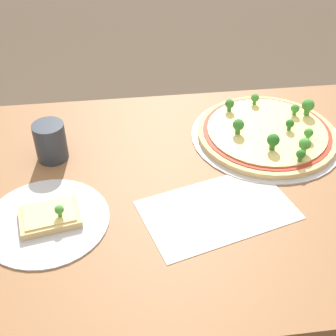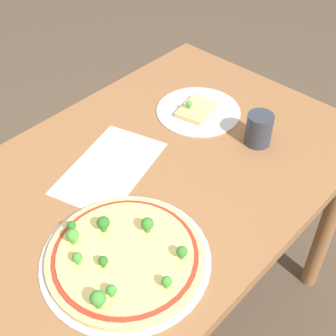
{
  "view_description": "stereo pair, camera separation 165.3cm",
  "coord_description": "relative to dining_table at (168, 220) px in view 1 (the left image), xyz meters",
  "views": [
    {
      "loc": [
        -0.1,
        -0.8,
        1.48
      ],
      "look_at": [
        0.0,
        0.04,
        0.79
      ],
      "focal_mm": 50.0,
      "sensor_mm": 36.0,
      "label": 1
    },
    {
      "loc": [
        0.67,
        0.65,
        1.64
      ],
      "look_at": [
        0.0,
        0.04,
        0.79
      ],
      "focal_mm": 50.0,
      "sensor_mm": 36.0,
      "label": 2
    }
  ],
  "objects": [
    {
      "name": "paper_menu",
      "position": [
        0.1,
        -0.09,
        0.11
      ],
      "size": [
        0.36,
        0.27,
        0.0
      ],
      "primitive_type": "cube",
      "rotation": [
        0.0,
        0.0,
        0.28
      ],
      "color": "silver",
      "rests_on": "dining_table"
    },
    {
      "name": "pizza_tray_slice",
      "position": [
        -0.26,
        -0.08,
        0.12
      ],
      "size": [
        0.26,
        0.26,
        0.05
      ],
      "color": "#B7B7BC",
      "rests_on": "dining_table"
    },
    {
      "name": "drinking_cup",
      "position": [
        -0.27,
        0.14,
        0.16
      ],
      "size": [
        0.08,
        0.08,
        0.1
      ],
      "primitive_type": "cylinder",
      "color": "#2D333D",
      "rests_on": "dining_table"
    },
    {
      "name": "dining_table",
      "position": [
        0.0,
        0.0,
        0.0
      ],
      "size": [
        1.15,
        0.8,
        0.77
      ],
      "color": "brown",
      "rests_on": "ground_plane"
    },
    {
      "name": "pizza_tray_whole",
      "position": [
        0.28,
        0.16,
        0.13
      ],
      "size": [
        0.39,
        0.39,
        0.07
      ],
      "color": "#B7B7BC",
      "rests_on": "dining_table"
    }
  ]
}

